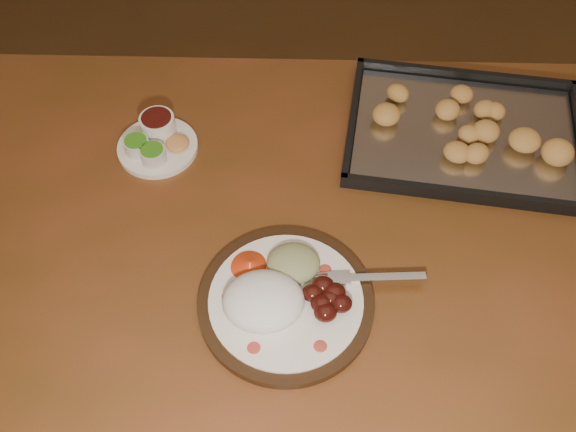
{
  "coord_description": "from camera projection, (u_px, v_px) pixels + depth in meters",
  "views": [
    {
      "loc": [
        -0.14,
        -0.5,
        1.7
      ],
      "look_at": [
        -0.12,
        0.18,
        0.77
      ],
      "focal_mm": 40.0,
      "sensor_mm": 36.0,
      "label": 1
    }
  ],
  "objects": [
    {
      "name": "dinner_plate",
      "position": [
        283.0,
        297.0,
        1.05
      ],
      "size": [
        0.38,
        0.29,
        0.07
      ],
      "rotation": [
        0.0,
        0.0,
        0.16
      ],
      "color": "black",
      "rests_on": "dining_table"
    },
    {
      "name": "condiment_saucer",
      "position": [
        156.0,
        141.0,
        1.26
      ],
      "size": [
        0.16,
        0.16,
        0.05
      ],
      "rotation": [
        0.0,
        0.0,
        -0.3
      ],
      "color": "white",
      "rests_on": "dining_table"
    },
    {
      "name": "baking_tray",
      "position": [
        465.0,
        131.0,
        1.28
      ],
      "size": [
        0.52,
        0.42,
        0.05
      ],
      "rotation": [
        0.0,
        0.0,
        -0.19
      ],
      "color": "black",
      "rests_on": "dining_table"
    },
    {
      "name": "dining_table",
      "position": [
        278.0,
        252.0,
        1.24
      ],
      "size": [
        1.54,
        0.98,
        0.75
      ],
      "rotation": [
        0.0,
        0.0,
        -0.05
      ],
      "color": "brown",
      "rests_on": "ground"
    }
  ]
}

